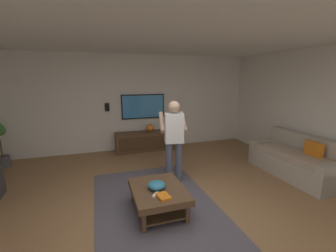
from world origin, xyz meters
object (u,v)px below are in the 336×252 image
Objects in this scene: person_standing at (174,137)px; wall_speaker_left at (176,106)px; tv at (143,106)px; wall_speaker_right at (107,107)px; vase_round at (150,128)px; book at (164,196)px; remote_white at (156,194)px; remote_black at (153,186)px; bowl at (157,185)px; coffee_table at (158,194)px; media_console at (146,141)px; remote_grey at (156,185)px; couch at (296,161)px.

person_standing is 7.45× the size of wall_speaker_left.
wall_speaker_right is (0.01, 1.01, 0.02)m from tv.
vase_round is (-0.22, -0.14, -0.59)m from tv.
remote_white is at bearing -146.32° from book.
wall_speaker_right is at bearing 63.26° from remote_black.
bowl reaches higher than book.
remote_white is 0.68× the size of vase_round.
book reaches higher than coffee_table.
wall_speaker_right reaches higher than book.
media_console is at bearing -9.21° from bowl.
remote_white and remote_black have the same top height.
bowl is at bearing -156.96° from remote_white.
remote_white is (-3.26, 0.56, 0.14)m from media_console.
coffee_table is at bearing 170.15° from book.
remote_grey is (0.10, -0.02, -0.05)m from bowl.
bowl is 1.24× the size of wall_speaker_right.
person_standing is at bearing 179.39° from vase_round.
vase_round is (3.10, -0.64, 0.20)m from bowl.
wall_speaker_left is at bearing -90.00° from wall_speaker_right.
remote_black is (0.06, 0.07, 0.12)m from coffee_table.
book is at bearing 165.01° from person_standing.
remote_grey is 0.68× the size of wall_speaker_left.
book is (-0.35, -0.07, 0.01)m from remote_black.
remote_black is (-3.01, 0.54, 0.14)m from media_console.
couch reaches higher than media_console.
coffee_table is 3.67× the size of bowl.
remote_white is at bearing 154.20° from coffee_table.
book is 3.44m from vase_round.
remote_white is 3.36m from vase_round.
media_console is 3.13m from bowl.
media_console is 0.41m from vase_round.
remote_black is at bearing -9.43° from tv.
person_standing reaches higher than book.
bowl is 3.47m from wall_speaker_right.
coffee_table is at bearing -95.00° from remote_grey.
book is at bearing -174.37° from bowl.
coffee_table is at bearing 6.09° from couch.
remote_white is 0.68× the size of wall_speaker_right.
person_standing reaches higher than media_console.
remote_black is at bearing 154.08° from person_standing.
vase_round reaches higher than remote_grey.
book is (-3.60, 0.47, -0.84)m from tv.
remote_grey is 0.68× the size of book.
media_console reaches higher than remote_white.
bowl reaches higher than remote_white.
remote_grey is (0.09, 0.01, 0.12)m from coffee_table.
couch is 8.72× the size of wall_speaker_left.
couch is 1.13× the size of media_console.
couch is at bearing -28.75° from remote_black.
vase_round is at bearing 69.85° from remote_grey.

